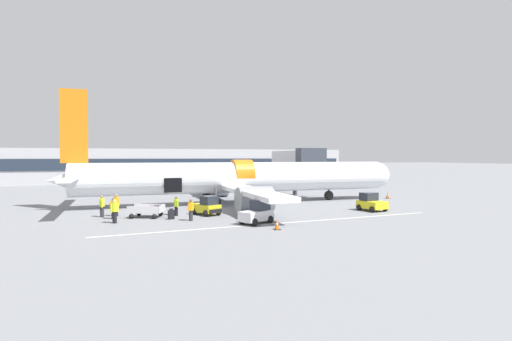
# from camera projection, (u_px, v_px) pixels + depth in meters

# --- Properties ---
(ground_plane) EXTENTS (500.00, 500.00, 0.00)m
(ground_plane) POSITION_uv_depth(u_px,v_px,m) (236.00, 210.00, 37.27)
(ground_plane) COLOR slate
(apron_marking_line) EXTENTS (27.29, 2.40, 0.01)m
(apron_marking_line) POSITION_uv_depth(u_px,v_px,m) (284.00, 223.00, 29.79)
(apron_marking_line) COLOR silver
(apron_marking_line) RESTS_ON ground_plane
(terminal_strip) EXTENTS (70.61, 9.31, 6.45)m
(terminal_strip) POSITION_uv_depth(u_px,v_px,m) (173.00, 165.00, 80.48)
(terminal_strip) COLOR #B2B2B7
(terminal_strip) RESTS_ON ground_plane
(jet_bridge_stub) EXTENTS (3.31, 10.44, 5.97)m
(jet_bridge_stub) POSITION_uv_depth(u_px,v_px,m) (298.00, 161.00, 50.63)
(jet_bridge_stub) COLOR #4C4C51
(jet_bridge_stub) RESTS_ON ground_plane
(airplane) EXTENTS (36.91, 29.84, 11.19)m
(airplane) POSITION_uv_depth(u_px,v_px,m) (237.00, 178.00, 42.02)
(airplane) COLOR white
(airplane) RESTS_ON ground_plane
(baggage_tug_lead) EXTENTS (2.47, 2.94, 1.64)m
(baggage_tug_lead) POSITION_uv_depth(u_px,v_px,m) (207.00, 207.00, 33.88)
(baggage_tug_lead) COLOR yellow
(baggage_tug_lead) RESTS_ON ground_plane
(baggage_tug_mid) EXTENTS (2.41, 2.77, 1.64)m
(baggage_tug_mid) POSITION_uv_depth(u_px,v_px,m) (371.00, 203.00, 36.55)
(baggage_tug_mid) COLOR yellow
(baggage_tug_mid) RESTS_ON ground_plane
(baggage_tug_rear) EXTENTS (2.97, 2.51, 1.75)m
(baggage_tug_rear) POSITION_uv_depth(u_px,v_px,m) (257.00, 214.00, 29.53)
(baggage_tug_rear) COLOR silver
(baggage_tug_rear) RESTS_ON ground_plane
(baggage_cart_loading) EXTENTS (3.62, 2.64, 1.01)m
(baggage_cart_loading) POSITION_uv_depth(u_px,v_px,m) (148.00, 211.00, 32.52)
(baggage_cart_loading) COLOR silver
(baggage_cart_loading) RESTS_ON ground_plane
(ground_crew_loader_a) EXTENTS (0.47, 0.56, 1.62)m
(ground_crew_loader_a) POSITION_uv_depth(u_px,v_px,m) (176.00, 206.00, 33.33)
(ground_crew_loader_a) COLOR black
(ground_crew_loader_a) RESTS_ON ground_plane
(ground_crew_loader_b) EXTENTS (0.55, 0.53, 1.68)m
(ground_crew_loader_b) POSITION_uv_depth(u_px,v_px,m) (191.00, 209.00, 30.76)
(ground_crew_loader_b) COLOR #2D2D33
(ground_crew_loader_b) RESTS_ON ground_plane
(ground_crew_driver) EXTENTS (0.62, 0.50, 1.78)m
(ground_crew_driver) POSITION_uv_depth(u_px,v_px,m) (115.00, 211.00, 29.62)
(ground_crew_driver) COLOR black
(ground_crew_driver) RESTS_ON ground_plane
(ground_crew_supervisor) EXTENTS (0.62, 0.57, 1.85)m
(ground_crew_supervisor) POSITION_uv_depth(u_px,v_px,m) (116.00, 205.00, 33.14)
(ground_crew_supervisor) COLOR #1E2338
(ground_crew_supervisor) RESTS_ON ground_plane
(ground_crew_helper) EXTENTS (0.42, 0.61, 1.78)m
(ground_crew_helper) POSITION_uv_depth(u_px,v_px,m) (102.00, 206.00, 32.64)
(ground_crew_helper) COLOR #2D2D33
(ground_crew_helper) RESTS_ON ground_plane
(ground_crew_marshal) EXTENTS (0.56, 0.52, 1.68)m
(ground_crew_marshal) POSITION_uv_depth(u_px,v_px,m) (113.00, 208.00, 31.65)
(ground_crew_marshal) COLOR #2D2D33
(ground_crew_marshal) RESTS_ON ground_plane
(suitcase_on_tarmac_upright) EXTENTS (0.53, 0.34, 0.86)m
(suitcase_on_tarmac_upright) POSITION_uv_depth(u_px,v_px,m) (171.00, 215.00, 31.49)
(suitcase_on_tarmac_upright) COLOR black
(suitcase_on_tarmac_upright) RESTS_ON ground_plane
(safety_cone_nose) EXTENTS (0.54, 0.54, 0.75)m
(safety_cone_nose) POSITION_uv_depth(u_px,v_px,m) (388.00, 195.00, 47.35)
(safety_cone_nose) COLOR black
(safety_cone_nose) RESTS_ON ground_plane
(safety_cone_engine_left) EXTENTS (0.45, 0.45, 0.70)m
(safety_cone_engine_left) POSITION_uv_depth(u_px,v_px,m) (277.00, 225.00, 27.06)
(safety_cone_engine_left) COLOR black
(safety_cone_engine_left) RESTS_ON ground_plane
(safety_cone_wingtip) EXTENTS (0.53, 0.53, 0.59)m
(safety_cone_wingtip) POSITION_uv_depth(u_px,v_px,m) (269.00, 209.00, 35.39)
(safety_cone_wingtip) COLOR black
(safety_cone_wingtip) RESTS_ON ground_plane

